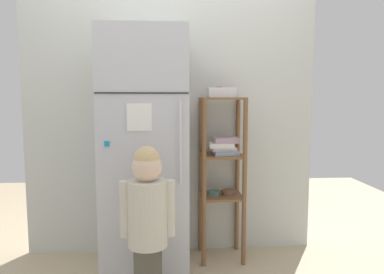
# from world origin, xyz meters

# --- Properties ---
(ground_plane) EXTENTS (6.00, 6.00, 0.00)m
(ground_plane) POSITION_xyz_m (0.00, 0.00, 0.00)
(ground_plane) COLOR tan
(kitchen_wall_back) EXTENTS (2.42, 0.03, 2.30)m
(kitchen_wall_back) POSITION_xyz_m (0.00, 0.37, 1.15)
(kitchen_wall_back) COLOR silver
(kitchen_wall_back) RESTS_ON ground
(refrigerator) EXTENTS (0.62, 0.68, 1.80)m
(refrigerator) POSITION_xyz_m (-0.19, 0.02, 0.90)
(refrigerator) COLOR silver
(refrigerator) RESTS_ON ground
(child_standing) EXTENTS (0.33, 0.25, 1.03)m
(child_standing) POSITION_xyz_m (-0.15, -0.54, 0.62)
(child_standing) COLOR #545344
(child_standing) RESTS_ON ground
(pantry_shelf_unit) EXTENTS (0.35, 0.32, 1.32)m
(pantry_shelf_unit) POSITION_xyz_m (0.41, 0.18, 0.80)
(pantry_shelf_unit) COLOR brown
(pantry_shelf_unit) RESTS_ON ground
(fruit_bin) EXTENTS (0.21, 0.15, 0.09)m
(fruit_bin) POSITION_xyz_m (0.39, 0.17, 1.36)
(fruit_bin) COLOR white
(fruit_bin) RESTS_ON pantry_shelf_unit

